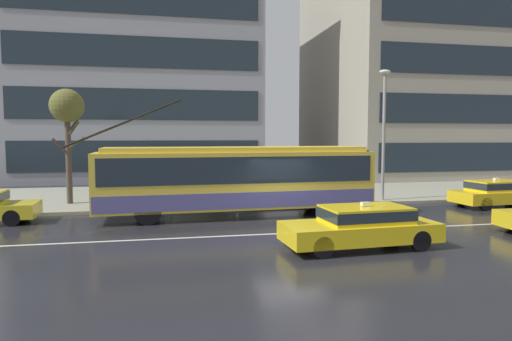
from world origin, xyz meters
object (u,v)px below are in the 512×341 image
taxi_oncoming_near (362,225)px  street_tree_bare (67,110)px  taxi_ahead_of_bus (498,192)px  bus_shelter (202,164)px  trolleybus (237,178)px  pedestrian_at_shelter (304,168)px  pedestrian_approaching_curb (310,168)px  pedestrian_walking_past (168,183)px  street_lamp (384,123)px

taxi_oncoming_near → street_tree_bare: size_ratio=0.87×
street_tree_bare → taxi_oncoming_near: bearing=-44.9°
taxi_ahead_of_bus → bus_shelter: bus_shelter is taller
taxi_ahead_of_bus → bus_shelter: size_ratio=1.30×
trolleybus → pedestrian_at_shelter: bearing=40.4°
taxi_ahead_of_bus → taxi_oncoming_near: size_ratio=0.96×
bus_shelter → pedestrian_at_shelter: 5.28m
pedestrian_approaching_curb → trolleybus: bearing=-137.2°
pedestrian_approaching_curb → street_tree_bare: 12.57m
trolleybus → bus_shelter: size_ratio=3.59×
trolleybus → taxi_oncoming_near: size_ratio=2.66×
pedestrian_approaching_curb → pedestrian_walking_past: pedestrian_approaching_curb is taller
trolleybus → bus_shelter: bearing=109.8°
pedestrian_at_shelter → street_lamp: (3.85, -1.13, 2.29)m
taxi_ahead_of_bus → street_tree_bare: 21.02m
pedestrian_approaching_curb → street_lamp: bearing=-32.3°
pedestrian_approaching_curb → bus_shelter: bearing=-170.8°
taxi_oncoming_near → street_lamp: bearing=59.0°
trolleybus → bus_shelter: trolleybus is taller
street_tree_bare → pedestrian_walking_past: bearing=-8.3°
trolleybus → street_lamp: 8.58m
bus_shelter → pedestrian_at_shelter: (5.27, 0.06, -0.29)m
pedestrian_walking_past → trolleybus: bearing=-50.8°
bus_shelter → street_lamp: 9.39m
taxi_oncoming_near → street_tree_bare: 15.16m
taxi_oncoming_near → pedestrian_walking_past: (-5.71, 9.65, 0.40)m
taxi_ahead_of_bus → street_lamp: street_lamp is taller
taxi_oncoming_near → street_lamp: street_lamp is taller
pedestrian_at_shelter → pedestrian_approaching_curb: 1.10m
trolleybus → pedestrian_approaching_curb: (4.69, 4.34, 0.07)m
street_lamp → taxi_oncoming_near: bearing=-121.0°
pedestrian_walking_past → street_tree_bare: size_ratio=0.30×
bus_shelter → pedestrian_at_shelter: bus_shelter is taller
bus_shelter → taxi_ahead_of_bus: bearing=-14.0°
taxi_ahead_of_bus → bus_shelter: 14.37m
taxi_ahead_of_bus → pedestrian_approaching_curb: (-7.98, 4.43, 0.98)m
taxi_ahead_of_bus → street_tree_bare: street_tree_bare is taller
pedestrian_walking_past → pedestrian_approaching_curb: bearing=6.2°
pedestrian_approaching_curb → pedestrian_walking_past: bearing=-173.8°
pedestrian_at_shelter → pedestrian_approaching_curb: bearing=54.9°
taxi_ahead_of_bus → bus_shelter: (-13.88, 3.47, 1.34)m
bus_shelter → street_lamp: (9.11, -1.07, 2.00)m
pedestrian_approaching_curb → street_lamp: (3.21, -2.03, 2.35)m
trolleybus → street_tree_bare: bearing=150.9°
trolleybus → street_lamp: (7.90, 2.31, 2.43)m
pedestrian_at_shelter → street_tree_bare: bearing=176.3°
pedestrian_walking_past → taxi_ahead_of_bus: bearing=-13.1°
pedestrian_walking_past → street_lamp: size_ratio=0.25×
street_lamp → pedestrian_at_shelter: bearing=163.6°
street_tree_bare → pedestrian_at_shelter: bearing=-3.7°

